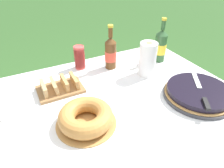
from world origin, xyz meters
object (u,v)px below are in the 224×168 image
(paper_towel_roll, at_px, (147,59))
(cup_stack, at_px, (80,57))
(bread_board, at_px, (60,87))
(bundt_cake, at_px, (86,117))
(serving_knife, at_px, (201,91))
(cider_bottle_amber, at_px, (111,53))
(cider_bottle_green, at_px, (160,46))
(berry_tart, at_px, (198,93))

(paper_towel_roll, bearing_deg, cup_stack, 142.33)
(cup_stack, distance_m, bread_board, 0.29)
(bundt_cake, height_order, paper_towel_roll, paper_towel_roll)
(serving_knife, distance_m, cider_bottle_amber, 0.62)
(cider_bottle_green, xyz_separation_m, cider_bottle_amber, (-0.37, 0.07, -0.00))
(serving_knife, height_order, cider_bottle_green, cider_bottle_green)
(serving_knife, xyz_separation_m, cider_bottle_amber, (-0.27, 0.55, 0.05))
(cup_stack, relative_size, paper_towel_roll, 0.73)
(bundt_cake, distance_m, cider_bottle_amber, 0.57)
(cup_stack, xyz_separation_m, cider_bottle_amber, (0.19, -0.09, 0.03))
(bundt_cake, xyz_separation_m, cider_bottle_green, (0.72, 0.38, 0.07))
(cider_bottle_green, distance_m, cider_bottle_amber, 0.38)
(bundt_cake, xyz_separation_m, bread_board, (-0.04, 0.33, -0.02))
(berry_tart, height_order, serving_knife, serving_knife)
(berry_tart, distance_m, serving_knife, 0.05)
(bundt_cake, bearing_deg, cider_bottle_green, 27.49)
(berry_tart, distance_m, cup_stack, 0.78)
(bundt_cake, relative_size, cup_stack, 1.78)
(cider_bottle_green, bearing_deg, serving_knife, -102.02)
(cup_stack, xyz_separation_m, cider_bottle_green, (0.56, -0.16, 0.04))
(paper_towel_roll, height_order, bread_board, paper_towel_roll)
(cider_bottle_amber, relative_size, paper_towel_roll, 1.36)
(serving_knife, height_order, cup_stack, cup_stack)
(bundt_cake, bearing_deg, serving_knife, -10.31)
(serving_knife, xyz_separation_m, cup_stack, (-0.46, 0.64, 0.02))
(serving_knife, distance_m, cup_stack, 0.79)
(cider_bottle_green, distance_m, paper_towel_roll, 0.24)
(berry_tart, xyz_separation_m, bundt_cake, (-0.63, 0.09, 0.01))
(serving_knife, distance_m, bundt_cake, 0.63)
(cider_bottle_green, height_order, paper_towel_roll, cider_bottle_green)
(cup_stack, bearing_deg, cider_bottle_amber, -25.17)
(cider_bottle_amber, distance_m, paper_towel_roll, 0.25)
(serving_knife, height_order, bundt_cake, bundt_cake)
(bundt_cake, xyz_separation_m, paper_towel_roll, (0.52, 0.25, 0.07))
(cider_bottle_green, height_order, bread_board, cider_bottle_green)
(cider_bottle_green, bearing_deg, cider_bottle_amber, 170.00)
(serving_knife, xyz_separation_m, cider_bottle_green, (0.10, 0.49, 0.05))
(berry_tart, distance_m, cider_bottle_amber, 0.61)
(serving_knife, height_order, bread_board, bread_board)
(bundt_cake, relative_size, cider_bottle_amber, 0.96)
(berry_tart, bearing_deg, bread_board, 148.38)
(paper_towel_roll, bearing_deg, bundt_cake, -154.24)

